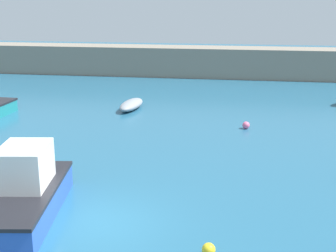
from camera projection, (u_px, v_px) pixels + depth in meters
ground_plane at (102, 227)px, 15.14m from camera, size 120.00×120.00×0.20m
harbor_breakwater at (195, 62)px, 42.92m from camera, size 45.52×3.25×2.65m
rowboat_white_midwater at (131, 105)px, 30.41m from camera, size 1.46×3.26×0.61m
motorboat_with_cabin at (24, 192)px, 15.59m from camera, size 2.98×5.77×2.33m
mooring_buoy_pink at (246, 125)px, 25.96m from camera, size 0.41×0.41×0.41m
mooring_buoy_yellow at (209, 250)px, 13.24m from camera, size 0.39×0.39×0.39m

